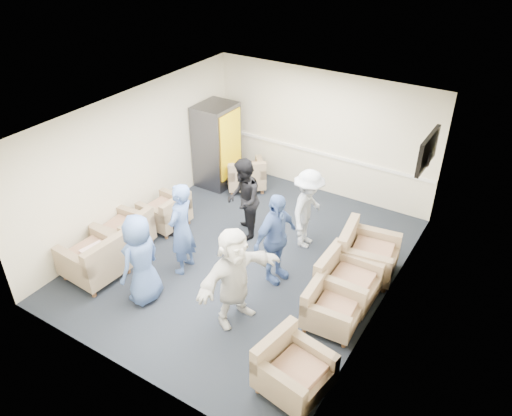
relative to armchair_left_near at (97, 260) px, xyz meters
The scene contains 25 objects.
floor 2.61m from the armchair_left_near, 43.87° to the left, with size 6.00×6.00×0.00m, color black.
ceiling 3.48m from the armchair_left_near, 43.87° to the left, with size 6.00×6.00×0.00m, color silver.
back_wall 5.23m from the armchair_left_near, 68.77° to the left, with size 5.00×0.02×2.70m, color beige.
front_wall 2.43m from the armchair_left_near, 33.08° to the right, with size 5.00×0.02×2.70m, color beige.
left_wall 2.14m from the armchair_left_near, 109.68° to the left, with size 0.02×6.00×2.70m, color beige.
right_wall 4.81m from the armchair_left_near, 22.30° to the left, with size 0.02×6.00×2.70m, color beige.
chair_rail 5.15m from the armchair_left_near, 68.69° to the left, with size 4.98×0.04×0.06m, color white.
tv 5.85m from the armchair_left_near, 39.86° to the left, with size 0.10×1.00×0.58m.
armchair_left_near is the anchor object (origin of this frame).
armchair_left_mid 0.90m from the armchair_left_near, 101.41° to the left, with size 0.89×0.89×0.67m.
armchair_left_far 1.83m from the armchair_left_near, 90.81° to the left, with size 0.83×0.83×0.63m.
armchair_right_near 3.91m from the armchair_left_near, ahead, with size 0.96×0.96×0.67m.
armchair_right_midnear 3.98m from the armchair_left_near, 15.53° to the left, with size 0.82×0.82×0.62m.
armchair_right_midfar 4.17m from the armchair_left_near, 24.44° to the left, with size 0.88×0.88×0.70m.
armchair_right_far 4.58m from the armchair_left_near, 33.75° to the left, with size 1.05×1.05×0.74m.
armchair_corner 3.97m from the armchair_left_near, 83.30° to the left, with size 1.15×1.15×0.66m.
vending_machine 3.91m from the armchair_left_near, 93.45° to the left, with size 0.76×0.88×1.87m.
backpack 1.71m from the armchair_left_near, 83.00° to the left, with size 0.35×0.30×0.50m.
pillow 0.18m from the armchair_left_near, 164.16° to the left, with size 0.40×0.30×0.12m, color white.
person_front_left 1.12m from the armchair_left_near, ahead, with size 0.77×0.50×1.57m, color #425F9F.
person_mid_left 1.54m from the armchair_left_near, 41.21° to the left, with size 0.62×0.41×1.70m, color #425F9F.
person_back_left 2.81m from the armchair_left_near, 58.74° to the left, with size 0.79×0.62×1.63m, color black.
person_back_right 3.80m from the armchair_left_near, 46.81° to the left, with size 1.01×0.58×1.56m, color white.
person_mid_right 3.06m from the armchair_left_near, 31.63° to the left, with size 0.97×0.40×1.65m, color #425F9F.
person_front_right 2.62m from the armchair_left_near, ahead, with size 1.53×0.49×1.65m, color silver.
Camera 1 is at (3.98, -6.05, 5.60)m, focal length 35.00 mm.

